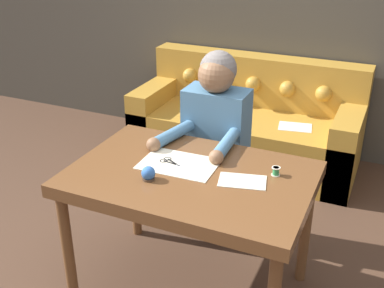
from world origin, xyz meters
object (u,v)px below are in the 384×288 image
Objects in this scene: scissors at (173,163)px; thread_spool at (276,171)px; person at (215,145)px; pin_cushion at (148,174)px; couch at (247,126)px; dining_table at (191,187)px.

scissors is 5.20× the size of thread_spool.
person reaches higher than pin_cushion.
thread_spool is 0.63× the size of pin_cushion.
couch is 1.18m from person.
person is (0.14, -1.13, 0.33)m from couch.
person is at bearing 139.09° from thread_spool.
scissors is (-0.03, -0.53, 0.12)m from person.
pin_cushion is (-0.16, -0.15, 0.12)m from dining_table.
pin_cushion is at bearing -99.67° from scissors.
couch reaches higher than thread_spool.
pin_cushion reaches higher than scissors.
dining_table is 0.66× the size of couch.
scissors is at bearing -86.27° from couch.
couch is 41.72× the size of thread_spool.
scissors is 3.27× the size of pin_cushion.
person is at bearing 84.68° from pin_cushion.
couch is at bearing 97.85° from dining_table.
couch is 26.26× the size of pin_cushion.
pin_cushion is at bearing -137.60° from dining_table.
dining_table is at bearing -159.16° from thread_spool.
dining_table is 0.25m from pin_cushion.
pin_cushion is at bearing -151.92° from thread_spool.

